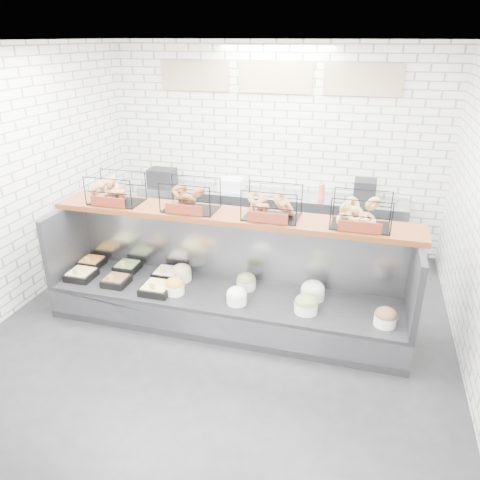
% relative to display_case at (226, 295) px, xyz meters
% --- Properties ---
extents(ground, '(5.50, 5.50, 0.00)m').
position_rel_display_case_xyz_m(ground, '(0.01, -0.34, -0.33)').
color(ground, black).
rests_on(ground, ground).
extents(room_shell, '(5.02, 5.51, 3.01)m').
position_rel_display_case_xyz_m(room_shell, '(0.01, 0.26, 1.73)').
color(room_shell, white).
rests_on(room_shell, ground).
extents(display_case, '(4.00, 0.90, 1.20)m').
position_rel_display_case_xyz_m(display_case, '(0.00, 0.00, 0.00)').
color(display_case, black).
rests_on(display_case, ground).
extents(bagel_shelf, '(4.10, 0.50, 0.40)m').
position_rel_display_case_xyz_m(bagel_shelf, '(0.02, 0.18, 1.05)').
color(bagel_shelf, '#4F2411').
rests_on(bagel_shelf, display_case).
extents(prep_counter, '(4.00, 0.60, 1.20)m').
position_rel_display_case_xyz_m(prep_counter, '(0.00, 2.09, 0.14)').
color(prep_counter, '#93969B').
rests_on(prep_counter, ground).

